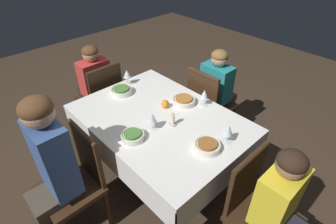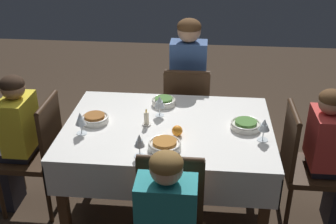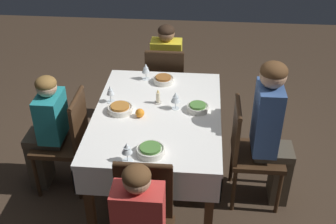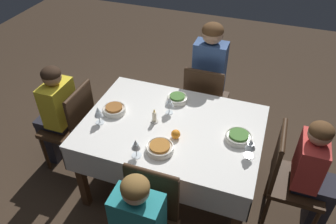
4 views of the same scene
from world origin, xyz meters
name	(u,v)px [view 2 (image 2 of 4)]	position (x,y,z in m)	size (l,w,h in m)	color
ground_plane	(168,210)	(0.00, 0.00, 0.00)	(8.00, 8.00, 0.00)	#3D2D21
dining_table	(168,137)	(0.00, 0.00, 0.64)	(1.38, 0.99, 0.72)	white
chair_north	(187,109)	(0.09, 0.73, 0.49)	(0.40, 0.40, 0.88)	#382314
chair_east	(305,163)	(0.93, 0.00, 0.49)	(0.40, 0.40, 0.88)	#382314
chair_west	(37,150)	(-0.93, -0.02, 0.49)	(0.40, 0.40, 0.88)	#382314
person_adult_denim	(188,80)	(0.09, 0.87, 0.70)	(0.30, 0.34, 1.24)	#4C4233
person_child_red	(331,155)	(1.09, 0.00, 0.56)	(0.33, 0.30, 1.03)	#282833
person_child_yellow	(14,138)	(-1.08, -0.02, 0.58)	(0.33, 0.30, 1.05)	#282833
bowl_north	(164,101)	(-0.06, 0.31, 0.75)	(0.17, 0.17, 0.06)	silver
wine_glass_north	(160,102)	(-0.07, 0.14, 0.83)	(0.07, 0.07, 0.15)	white
bowl_east	(246,125)	(0.51, 0.01, 0.75)	(0.20, 0.20, 0.06)	silver
wine_glass_east	(264,125)	(0.61, -0.13, 0.83)	(0.07, 0.07, 0.15)	white
bowl_west	(95,118)	(-0.50, 0.00, 0.75)	(0.19, 0.19, 0.06)	silver
wine_glass_west	(80,119)	(-0.54, -0.16, 0.83)	(0.07, 0.07, 0.15)	white
bowl_south	(165,145)	(0.01, -0.29, 0.75)	(0.20, 0.20, 0.06)	silver
wine_glass_south	(139,141)	(-0.13, -0.39, 0.83)	(0.07, 0.07, 0.15)	white
candle_centerpiece	(146,120)	(-0.14, -0.01, 0.77)	(0.06, 0.06, 0.12)	beige
orange_fruit	(177,131)	(0.07, -0.13, 0.76)	(0.07, 0.07, 0.07)	orange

